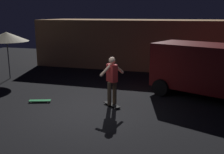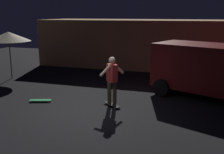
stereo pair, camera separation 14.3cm
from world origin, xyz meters
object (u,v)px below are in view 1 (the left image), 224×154
(patio_umbrella, at_px, (6,37))
(skater, at_px, (112,77))
(skateboard_ridden, at_px, (112,105))
(skateboard_spare, at_px, (40,101))
(parked_van, at_px, (216,68))

(patio_umbrella, xyz_separation_m, skater, (6.04, -2.51, -1.04))
(skateboard_ridden, height_order, skater, skater)
(patio_umbrella, relative_size, skater, 1.38)
(skateboard_spare, bearing_deg, parked_van, 20.44)
(patio_umbrella, relative_size, skateboard_ridden, 3.14)
(parked_van, height_order, skateboard_ridden, parked_van)
(skateboard_ridden, xyz_separation_m, skateboard_spare, (-2.65, -0.32, 0.00))
(patio_umbrella, distance_m, skateboard_ridden, 6.85)
(parked_van, height_order, skateboard_spare, parked_van)
(parked_van, distance_m, skateboard_ridden, 4.15)
(parked_van, relative_size, patio_umbrella, 2.16)
(skateboard_spare, bearing_deg, skateboard_ridden, 6.78)
(parked_van, distance_m, patio_umbrella, 9.59)
(skater, bearing_deg, skateboard_spare, -173.22)
(patio_umbrella, bearing_deg, skateboard_spare, -39.83)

